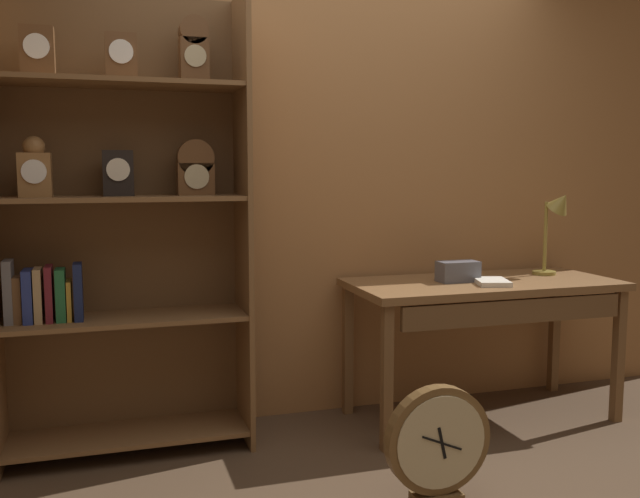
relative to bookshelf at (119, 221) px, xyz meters
name	(u,v)px	position (x,y,z in m)	size (l,w,h in m)	color
back_wood_panel	(326,180)	(1.11, 0.27, 0.18)	(4.80, 0.05, 2.60)	#9E6B3D
bookshelf	(119,221)	(0.00, 0.00, 0.00)	(1.16, 0.38, 2.19)	brown
workbench	(485,297)	(1.88, -0.15, -0.44)	(1.45, 0.66, 0.76)	brown
desk_lamp	(557,217)	(2.37, -0.07, -0.02)	(0.22, 0.22, 0.49)	olive
toolbox_small	(458,271)	(1.73, -0.11, -0.30)	(0.22, 0.12, 0.11)	#595960
open_repair_manual	(492,282)	(1.86, -0.24, -0.34)	(0.16, 0.22, 0.03)	silver
round_clock_large	(438,444)	(1.20, -0.95, -0.87)	(0.45, 0.11, 0.49)	brown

